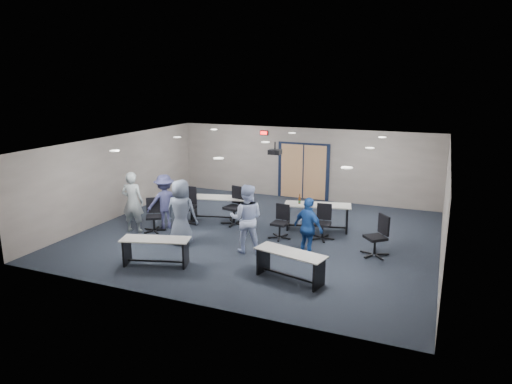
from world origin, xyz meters
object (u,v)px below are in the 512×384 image
at_px(table_back_right, 317,212).
at_px(chair_back_c, 280,222).
at_px(chair_loose_left, 154,216).
at_px(person_navy, 308,228).
at_px(chair_back_b, 234,206).
at_px(table_back_left, 219,204).
at_px(chair_back_a, 186,206).
at_px(person_gray, 133,202).
at_px(chair_loose_right, 375,236).
at_px(person_back, 165,202).
at_px(person_plaid, 181,212).
at_px(chair_back_d, 323,222).
at_px(person_lightblue, 247,219).
at_px(table_front_right, 290,261).
at_px(table_front_left, 156,247).

distance_m(table_back_right, chair_back_c, 1.40).
relative_size(chair_loose_left, person_navy, 0.63).
xyz_separation_m(chair_back_b, chair_back_c, (1.77, -0.68, -0.10)).
distance_m(table_back_left, chair_back_c, 2.56).
relative_size(table_back_right, person_navy, 1.31).
relative_size(chair_back_a, person_gray, 0.65).
relative_size(chair_back_a, chair_loose_right, 1.09).
height_order(chair_back_b, person_back, person_back).
bearing_deg(chair_loose_left, person_plaid, -55.61).
distance_m(table_back_left, chair_back_d, 3.59).
height_order(table_back_right, chair_back_b, chair_back_b).
bearing_deg(chair_loose_right, person_lightblue, -113.30).
distance_m(chair_back_a, chair_loose_left, 1.12).
relative_size(table_back_right, person_back, 1.24).
height_order(chair_back_c, person_lightblue, person_lightblue).
bearing_deg(chair_back_a, person_gray, -129.61).
distance_m(chair_back_b, person_back, 2.13).
xyz_separation_m(table_front_right, table_back_left, (-3.55, 3.44, 0.07)).
xyz_separation_m(chair_back_b, person_lightblue, (1.30, -1.99, 0.32)).
distance_m(chair_back_d, person_lightblue, 2.38).
relative_size(chair_back_b, person_plaid, 0.65).
xyz_separation_m(chair_back_a, chair_loose_right, (5.89, -0.42, -0.05)).
xyz_separation_m(person_lightblue, person_back, (-3.09, 0.85, -0.08)).
bearing_deg(table_back_left, person_lightblue, -62.45).
bearing_deg(table_back_left, person_back, -144.12).
distance_m(chair_back_b, chair_loose_left, 2.47).
relative_size(table_back_left, person_plaid, 1.10).
bearing_deg(person_gray, table_back_right, -169.45).
relative_size(chair_back_a, chair_loose_left, 1.18).
xyz_separation_m(chair_back_a, chair_loose_left, (-0.52, -0.98, -0.09)).
height_order(table_front_left, chair_loose_left, chair_loose_left).
relative_size(table_front_left, chair_back_a, 1.49).
distance_m(table_back_left, chair_back_b, 0.67).
relative_size(table_front_left, chair_back_c, 1.80).
xyz_separation_m(table_front_left, person_navy, (3.31, 1.90, 0.33)).
relative_size(table_front_right, chair_back_b, 1.48).
xyz_separation_m(table_back_left, chair_back_a, (-0.78, -0.79, 0.06)).
height_order(table_back_left, chair_back_d, chair_back_d).
bearing_deg(person_lightblue, chair_back_c, -125.78).
bearing_deg(table_front_left, person_navy, 12.89).
distance_m(table_back_right, person_navy, 2.26).
xyz_separation_m(table_back_right, chair_back_a, (-3.96, -1.04, 0.04)).
distance_m(table_front_right, chair_back_a, 5.08).
relative_size(chair_loose_left, person_lightblue, 0.55).
relative_size(person_plaid, person_lightblue, 0.99).
relative_size(chair_back_c, chair_back_d, 0.97).
bearing_deg(chair_loose_right, person_navy, -105.14).
relative_size(person_lightblue, person_navy, 1.16).
bearing_deg(table_back_right, person_back, -172.37).
distance_m(chair_back_c, person_gray, 4.41).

